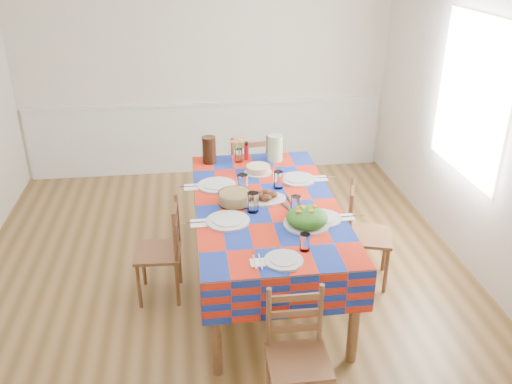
# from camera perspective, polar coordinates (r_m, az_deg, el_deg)

# --- Properties ---
(room) EXTENTS (4.58, 5.08, 2.78)m
(room) POSITION_cam_1_polar(r_m,az_deg,el_deg) (4.30, -3.94, 5.86)
(room) COLOR brown
(room) RESTS_ON ground
(wainscot) EXTENTS (4.41, 0.06, 0.92)m
(wainscot) POSITION_cam_1_polar(r_m,az_deg,el_deg) (6.92, -5.12, 6.00)
(wainscot) COLOR white
(wainscot) RESTS_ON room
(window_right) EXTENTS (0.00, 1.40, 1.40)m
(window_right) POSITION_cam_1_polar(r_m,az_deg,el_deg) (5.15, 21.68, 9.23)
(window_right) COLOR white
(window_right) RESTS_ON room
(dining_table) EXTENTS (1.15, 2.13, 0.83)m
(dining_table) POSITION_cam_1_polar(r_m,az_deg,el_deg) (4.43, 1.06, -2.12)
(dining_table) COLOR brown
(dining_table) RESTS_ON room
(setting_near_head) EXTENTS (0.43, 0.29, 0.13)m
(setting_near_head) POSITION_cam_1_polar(r_m,az_deg,el_deg) (3.66, 3.66, -6.47)
(setting_near_head) COLOR silver
(setting_near_head) RESTS_ON dining_table
(setting_left_near) EXTENTS (0.60, 0.36, 0.16)m
(setting_left_near) POSITION_cam_1_polar(r_m,az_deg,el_deg) (4.13, -2.11, -2.32)
(setting_left_near) COLOR silver
(setting_left_near) RESTS_ON dining_table
(setting_left_far) EXTENTS (0.60, 0.36, 0.16)m
(setting_left_far) POSITION_cam_1_polar(r_m,az_deg,el_deg) (4.61, -3.28, 0.78)
(setting_left_far) COLOR silver
(setting_left_far) RESTS_ON dining_table
(setting_right_near) EXTENTS (0.55, 0.32, 0.14)m
(setting_right_near) POSITION_cam_1_polar(r_m,az_deg,el_deg) (4.17, 6.06, -2.22)
(setting_right_near) COLOR silver
(setting_right_near) RESTS_ON dining_table
(setting_right_far) EXTENTS (0.59, 0.34, 0.15)m
(setting_right_far) POSITION_cam_1_polar(r_m,az_deg,el_deg) (4.72, 3.77, 1.35)
(setting_right_far) COLOR silver
(setting_right_far) RESTS_ON dining_table
(meat_platter) EXTENTS (0.36, 0.26, 0.07)m
(meat_platter) POSITION_cam_1_polar(r_m,az_deg,el_deg) (4.41, 0.85, -0.50)
(meat_platter) COLOR silver
(meat_platter) RESTS_ON dining_table
(salad_platter) EXTENTS (0.35, 0.35, 0.15)m
(salad_platter) POSITION_cam_1_polar(r_m,az_deg,el_deg) (4.04, 5.36, -2.76)
(salad_platter) COLOR silver
(salad_platter) RESTS_ON dining_table
(pasta_bowl) EXTENTS (0.27, 0.27, 0.10)m
(pasta_bowl) POSITION_cam_1_polar(r_m,az_deg,el_deg) (4.35, -2.24, -0.61)
(pasta_bowl) COLOR white
(pasta_bowl) RESTS_ON dining_table
(cake) EXTENTS (0.25, 0.25, 0.07)m
(cake) POSITION_cam_1_polar(r_m,az_deg,el_deg) (4.91, 0.23, 2.39)
(cake) COLOR silver
(cake) RESTS_ON dining_table
(serving_utensils) EXTENTS (0.17, 0.39, 0.01)m
(serving_utensils) POSITION_cam_1_polar(r_m,az_deg,el_deg) (4.32, 3.57, -1.48)
(serving_utensils) COLOR black
(serving_utensils) RESTS_ON dining_table
(flower_vase) EXTENTS (0.15, 0.13, 0.25)m
(flower_vase) POSITION_cam_1_polar(r_m,az_deg,el_deg) (5.13, -1.86, 4.26)
(flower_vase) COLOR white
(flower_vase) RESTS_ON dining_table
(hot_sauce) EXTENTS (0.04, 0.04, 0.18)m
(hot_sauce) POSITION_cam_1_polar(r_m,az_deg,el_deg) (5.18, -1.03, 4.37)
(hot_sauce) COLOR red
(hot_sauce) RESTS_ON dining_table
(green_pitcher) EXTENTS (0.14, 0.14, 0.25)m
(green_pitcher) POSITION_cam_1_polar(r_m,az_deg,el_deg) (5.16, 2.04, 4.65)
(green_pitcher) COLOR #99C087
(green_pitcher) RESTS_ON dining_table
(tea_pitcher) EXTENTS (0.13, 0.13, 0.26)m
(tea_pitcher) POSITION_cam_1_polar(r_m,az_deg,el_deg) (5.12, -4.96, 4.44)
(tea_pitcher) COLOR black
(tea_pitcher) RESTS_ON dining_table
(name_card) EXTENTS (0.08, 0.02, 0.02)m
(name_card) POSITION_cam_1_polar(r_m,az_deg,el_deg) (3.52, 3.67, -8.20)
(name_card) COLOR silver
(name_card) RESTS_ON dining_table
(chair_near) EXTENTS (0.38, 0.37, 0.86)m
(chair_near) POSITION_cam_1_polar(r_m,az_deg,el_deg) (3.51, 4.37, -16.90)
(chair_near) COLOR brown
(chair_near) RESTS_ON room
(chair_far) EXTENTS (0.46, 0.44, 0.96)m
(chair_far) POSITION_cam_1_polar(r_m,az_deg,el_deg) (5.75, -0.88, 1.75)
(chair_far) COLOR brown
(chair_far) RESTS_ON room
(chair_left) EXTENTS (0.38, 0.40, 0.87)m
(chair_left) POSITION_cam_1_polar(r_m,az_deg,el_deg) (4.55, -9.79, -6.20)
(chair_left) COLOR brown
(chair_left) RESTS_ON room
(chair_right) EXTENTS (0.48, 0.50, 0.90)m
(chair_right) POSITION_cam_1_polar(r_m,az_deg,el_deg) (4.77, 11.29, -4.48)
(chair_right) COLOR brown
(chair_right) RESTS_ON room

